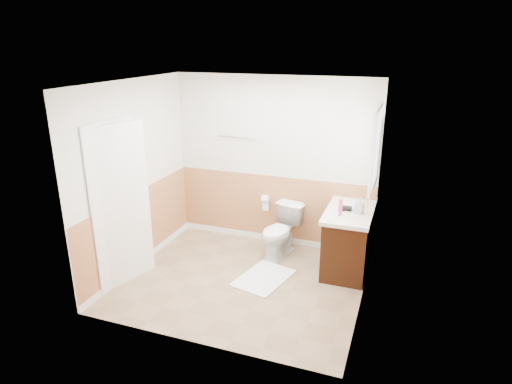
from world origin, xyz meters
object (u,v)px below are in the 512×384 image
at_px(lotion_bottle, 340,207).
at_px(vanity_cabinet, 349,240).
at_px(toilet, 280,232).
at_px(soap_dispenser, 360,206).
at_px(bath_mat, 264,278).

bearing_deg(lotion_bottle, vanity_cabinet, 69.67).
height_order(toilet, lotion_bottle, lotion_bottle).
distance_m(vanity_cabinet, lotion_bottle, 0.63).
distance_m(toilet, soap_dispenser, 1.25).
bearing_deg(lotion_bottle, soap_dispenser, 34.90).
xyz_separation_m(lotion_bottle, soap_dispenser, (0.22, 0.15, -0.00)).
bearing_deg(vanity_cabinet, bath_mat, -144.65).
xyz_separation_m(vanity_cabinet, lotion_bottle, (-0.10, -0.27, 0.56)).
relative_size(toilet, lotion_bottle, 3.33).
xyz_separation_m(bath_mat, lotion_bottle, (0.87, 0.42, 0.95)).
bearing_deg(toilet, bath_mat, -76.53).
distance_m(toilet, bath_mat, 0.80).
height_order(bath_mat, lotion_bottle, lotion_bottle).
height_order(vanity_cabinet, lotion_bottle, lotion_bottle).
relative_size(toilet, soap_dispenser, 3.48).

